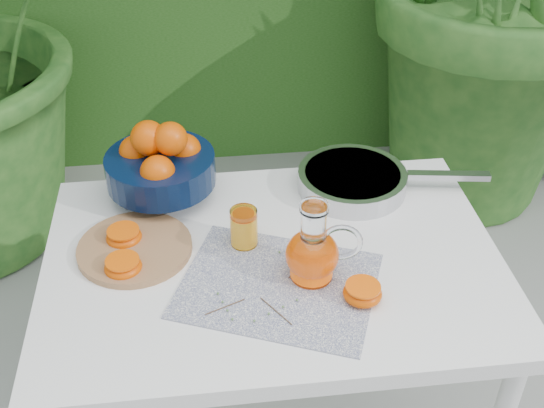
{
  "coord_description": "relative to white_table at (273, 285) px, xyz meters",
  "views": [
    {
      "loc": [
        -0.05,
        -1.15,
        1.72
      ],
      "look_at": [
        0.09,
        -0.01,
        0.88
      ],
      "focal_mm": 45.0,
      "sensor_mm": 36.0,
      "label": 1
    }
  ],
  "objects": [
    {
      "name": "cutting_board",
      "position": [
        -0.3,
        0.06,
        0.09
      ],
      "size": [
        0.29,
        0.29,
        0.02
      ],
      "primitive_type": "cylinder",
      "rotation": [
        0.0,
        0.0,
        0.16
      ],
      "color": "#966C44",
      "rests_on": "white_table"
    },
    {
      "name": "saute_pan",
      "position": [
        0.23,
        0.24,
        0.11
      ],
      "size": [
        0.49,
        0.31,
        0.05
      ],
      "color": "#B0B1B5",
      "rests_on": "white_table"
    },
    {
      "name": "placemat",
      "position": [
        -0.0,
        -0.09,
        0.08
      ],
      "size": [
        0.48,
        0.43,
        0.0
      ],
      "primitive_type": "cube",
      "rotation": [
        0.0,
        0.0,
        -0.39
      ],
      "color": "#0C1347",
      "rests_on": "white_table"
    },
    {
      "name": "fruit_bowl",
      "position": [
        -0.24,
        0.27,
        0.18
      ],
      "size": [
        0.28,
        0.28,
        0.21
      ],
      "color": "black",
      "rests_on": "white_table"
    },
    {
      "name": "juice_pitcher",
      "position": [
        0.07,
        -0.07,
        0.15
      ],
      "size": [
        0.17,
        0.13,
        0.18
      ],
      "color": "white",
      "rests_on": "white_table"
    },
    {
      "name": "thyme_sprigs",
      "position": [
        -0.02,
        -0.11,
        0.09
      ],
      "size": [
        0.27,
        0.22,
        0.01
      ],
      "color": "brown",
      "rests_on": "white_table"
    },
    {
      "name": "orange_halves",
      "position": [
        -0.16,
        -0.03,
        0.1
      ],
      "size": [
        0.58,
        0.33,
        0.04
      ],
      "color": "#E54F02",
      "rests_on": "white_table"
    },
    {
      "name": "juice_tumbler",
      "position": [
        -0.06,
        0.05,
        0.13
      ],
      "size": [
        0.07,
        0.07,
        0.09
      ],
      "color": "white",
      "rests_on": "white_table"
    },
    {
      "name": "white_table",
      "position": [
        0.0,
        0.0,
        0.0
      ],
      "size": [
        1.0,
        0.7,
        0.75
      ],
      "color": "white",
      "rests_on": "ground"
    }
  ]
}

